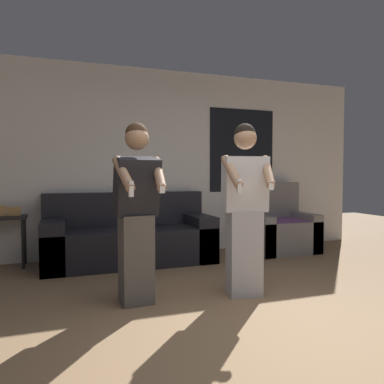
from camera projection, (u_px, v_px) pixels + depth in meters
ground_plane at (298, 347)px, 2.54m from camera, size 14.00×14.00×0.00m
wall_back at (168, 162)px, 5.57m from camera, size 6.46×0.07×2.70m
couch at (129, 238)px, 4.96m from camera, size 2.18×0.88×0.92m
armchair at (278, 229)px, 5.72m from camera, size 0.97×0.81×1.04m
side_table at (1, 224)px, 4.65m from camera, size 0.60×0.35×0.80m
person_left at (137, 212)px, 3.34m from camera, size 0.44×0.52×1.63m
person_right at (245, 209)px, 3.59m from camera, size 0.48×0.51×1.66m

